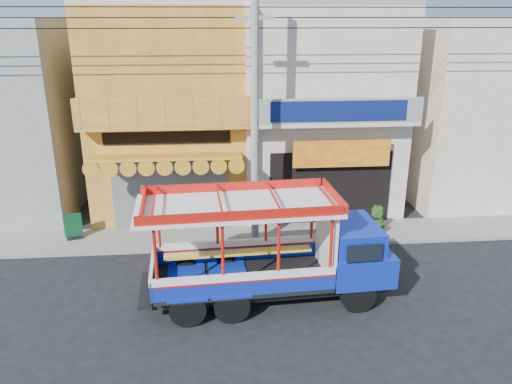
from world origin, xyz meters
The scene contains 11 objects.
ground centered at (0.00, 0.00, 0.00)m, with size 90.00×90.00×0.00m, color black.
sidewalk centered at (0.00, 4.00, 0.06)m, with size 30.00×2.00×0.12m, color slate.
shophouse_left centered at (-4.00, 7.96, 4.11)m, with size 6.00×7.50×8.24m.
shophouse_right centered at (2.00, 7.96, 4.11)m, with size 6.00×6.75×8.24m.
party_pilaster centered at (-1.00, 4.85, 4.00)m, with size 0.35×0.30×8.00m, color beige.
filler_building_right centered at (9.00, 8.00, 3.80)m, with size 6.00×6.00×7.60m, color beige.
utility_pole centered at (-0.85, 3.30, 5.03)m, with size 28.00×0.26×9.00m.
songthaew_truck centered at (-0.43, -0.23, 1.55)m, with size 7.01×2.65×3.21m.
green_sign centered at (-7.41, 4.20, 0.52)m, with size 0.62×0.41×0.95m.
potted_plant_a centered at (1.85, 3.75, 0.60)m, with size 0.86×0.74×0.95m, color #1F4D16.
potted_plant_b centered at (3.55, 3.75, 0.63)m, with size 0.56×0.45×1.02m, color #1F4D16.
Camera 1 is at (-2.32, -12.57, 7.67)m, focal length 35.00 mm.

